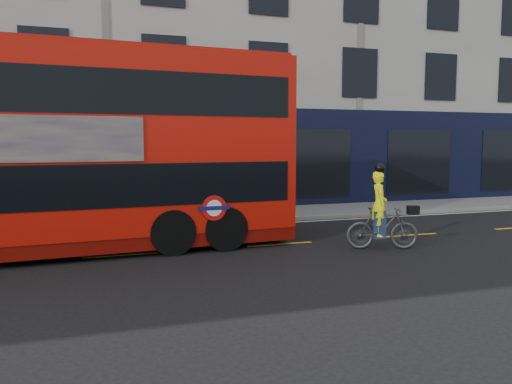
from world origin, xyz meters
name	(u,v)px	position (x,y,z in m)	size (l,w,h in m)	color
ground	(127,270)	(0.00, 0.00, 0.00)	(120.00, 120.00, 0.00)	black
pavement	(113,221)	(0.00, 6.50, 0.06)	(60.00, 3.00, 0.12)	gray
kerb	(115,228)	(0.00, 5.00, 0.07)	(60.00, 0.12, 0.13)	gray
building_terrace	(102,32)	(0.00, 12.94, 7.49)	(50.00, 10.07, 15.00)	#BBB7B0
road_edge_line	(116,232)	(0.00, 4.70, 0.00)	(58.00, 0.10, 0.01)	silver
lane_dashes	(122,255)	(0.00, 1.50, 0.00)	(58.00, 0.12, 0.01)	gold
bus	(42,149)	(-1.73, 2.20, 2.50)	(12.25, 3.47, 4.88)	red
cyclist	(382,221)	(6.19, 0.14, 0.72)	(1.85, 1.06, 2.16)	#444748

